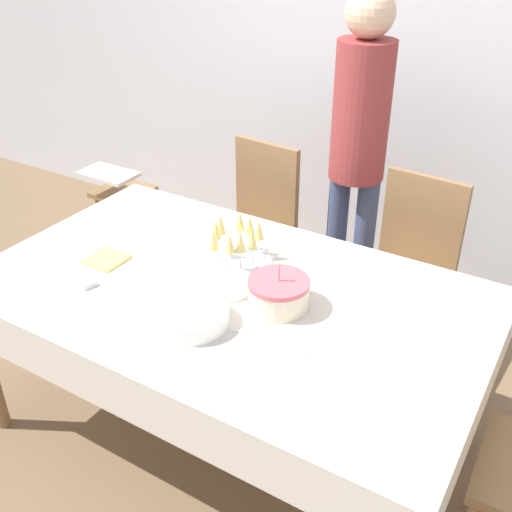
# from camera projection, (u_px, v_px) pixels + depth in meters

# --- Properties ---
(ground_plane) EXTENTS (12.00, 12.00, 0.00)m
(ground_plane) POSITION_uv_depth(u_px,v_px,m) (232.00, 430.00, 2.70)
(ground_plane) COLOR brown
(wall_back) EXTENTS (8.00, 0.05, 2.70)m
(wall_back) POSITION_uv_depth(u_px,v_px,m) (399.00, 51.00, 3.29)
(wall_back) COLOR silver
(wall_back) RESTS_ON ground_plane
(dining_table) EXTENTS (1.97, 1.17, 0.76)m
(dining_table) POSITION_uv_depth(u_px,v_px,m) (229.00, 310.00, 2.36)
(dining_table) COLOR silver
(dining_table) RESTS_ON ground_plane
(dining_chair_far_left) EXTENTS (0.46, 0.46, 0.97)m
(dining_chair_far_left) POSITION_uv_depth(u_px,v_px,m) (255.00, 224.00, 3.29)
(dining_chair_far_left) COLOR olive
(dining_chair_far_left) RESTS_ON ground_plane
(dining_chair_far_right) EXTENTS (0.45, 0.45, 0.97)m
(dining_chair_far_right) POSITION_uv_depth(u_px,v_px,m) (408.00, 266.00, 2.90)
(dining_chair_far_right) COLOR olive
(dining_chair_far_right) RESTS_ON ground_plane
(birthday_cake) EXTENTS (0.23, 0.23, 0.19)m
(birthday_cake) POSITION_uv_depth(u_px,v_px,m) (278.00, 293.00, 2.19)
(birthday_cake) COLOR beige
(birthday_cake) RESTS_ON dining_table
(champagne_tray) EXTENTS (0.30, 0.30, 0.18)m
(champagne_tray) POSITION_uv_depth(u_px,v_px,m) (236.00, 241.00, 2.44)
(champagne_tray) COLOR silver
(champagne_tray) RESTS_ON dining_table
(plate_stack_main) EXTENTS (0.27, 0.27, 0.06)m
(plate_stack_main) POSITION_uv_depth(u_px,v_px,m) (191.00, 316.00, 2.11)
(plate_stack_main) COLOR white
(plate_stack_main) RESTS_ON dining_table
(plate_stack_dessert) EXTENTS (0.21, 0.21, 0.03)m
(plate_stack_dessert) POSITION_uv_depth(u_px,v_px,m) (225.00, 284.00, 2.31)
(plate_stack_dessert) COLOR white
(plate_stack_dessert) RESTS_ON dining_table
(cake_knife) EXTENTS (0.30, 0.02, 0.00)m
(cake_knife) POSITION_uv_depth(u_px,v_px,m) (268.00, 342.00, 2.03)
(cake_knife) COLOR silver
(cake_knife) RESTS_ON dining_table
(fork_pile) EXTENTS (0.18, 0.09, 0.02)m
(fork_pile) POSITION_uv_depth(u_px,v_px,m) (79.00, 278.00, 2.36)
(fork_pile) COLOR silver
(fork_pile) RESTS_ON dining_table
(napkin_pile) EXTENTS (0.15, 0.15, 0.01)m
(napkin_pile) POSITION_uv_depth(u_px,v_px,m) (106.00, 259.00, 2.49)
(napkin_pile) COLOR #E0D166
(napkin_pile) RESTS_ON dining_table
(person_standing) EXTENTS (0.28, 0.28, 1.75)m
(person_standing) POSITION_uv_depth(u_px,v_px,m) (359.00, 136.00, 2.95)
(person_standing) COLOR #3F4C72
(person_standing) RESTS_ON ground_plane
(high_chair) EXTENTS (0.33, 0.35, 0.71)m
(high_chair) POSITION_uv_depth(u_px,v_px,m) (122.00, 203.00, 3.64)
(high_chair) COLOR olive
(high_chair) RESTS_ON ground_plane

